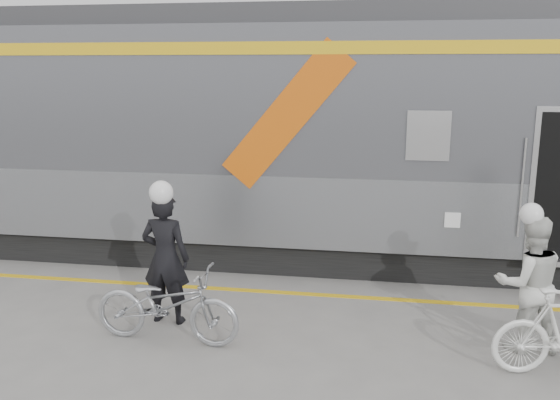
# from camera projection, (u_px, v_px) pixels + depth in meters

# --- Properties ---
(ground) EXTENTS (90.00, 90.00, 0.00)m
(ground) POSITION_uv_depth(u_px,v_px,m) (259.00, 365.00, 6.47)
(ground) COLOR slate
(ground) RESTS_ON ground
(train) EXTENTS (24.00, 3.17, 4.10)m
(train) POSITION_uv_depth(u_px,v_px,m) (409.00, 137.00, 9.79)
(train) COLOR black
(train) RESTS_ON ground
(safety_strip) EXTENTS (24.00, 0.12, 0.01)m
(safety_strip) POSITION_uv_depth(u_px,v_px,m) (289.00, 293.00, 8.54)
(safety_strip) COLOR gold
(safety_strip) RESTS_ON ground
(man) EXTENTS (0.64, 0.44, 1.69)m
(man) POSITION_uv_depth(u_px,v_px,m) (166.00, 258.00, 7.43)
(man) COLOR black
(man) RESTS_ON ground
(bicycle_left) EXTENTS (1.81, 0.72, 0.93)m
(bicycle_left) POSITION_uv_depth(u_px,v_px,m) (167.00, 304.00, 6.95)
(bicycle_left) COLOR #A1A4A8
(bicycle_left) RESTS_ON ground
(woman) EXTENTS (0.85, 0.70, 1.59)m
(woman) POSITION_uv_depth(u_px,v_px,m) (529.00, 284.00, 6.70)
(woman) COLOR silver
(woman) RESTS_ON ground
(helmet_man) EXTENTS (0.29, 0.29, 0.29)m
(helmet_man) POSITION_uv_depth(u_px,v_px,m) (162.00, 181.00, 7.21)
(helmet_man) COLOR white
(helmet_man) RESTS_ON man
(helmet_woman) EXTENTS (0.25, 0.25, 0.25)m
(helmet_woman) POSITION_uv_depth(u_px,v_px,m) (537.00, 205.00, 6.50)
(helmet_woman) COLOR white
(helmet_woman) RESTS_ON woman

